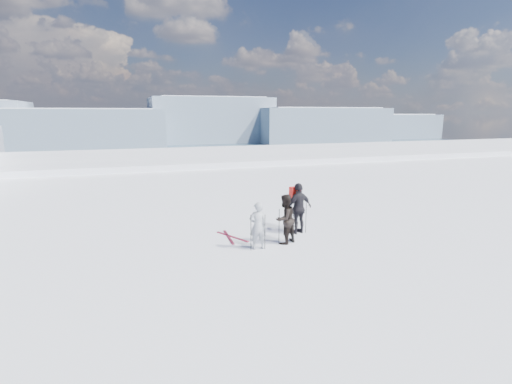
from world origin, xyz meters
The scene contains 8 objects.
lake_basin centered at (0.00, 30.00, -6.50)m, with size 820.00×820.00×71.62m.
far_mountain_range centered at (29.60, 454.78, -7.19)m, with size 770.00×110.00×53.00m.
skier_grey centered at (-1.66, 2.56, 0.81)m, with size 0.59×0.39×1.61m, color #9DA3AB.
skier_dark centered at (-0.57, 2.82, 0.87)m, with size 0.85×0.66×1.75m, color black.
skier_pack centered at (0.40, 3.76, 0.97)m, with size 1.13×0.47×1.94m, color black.
backpack centered at (0.35, 4.00, 2.20)m, with size 0.41×0.23×0.54m, color red.
ski_poles centered at (-0.62, 2.98, 0.61)m, with size 2.64×1.27×1.29m.
skis_loose centered at (-2.19, 4.08, 0.01)m, with size 0.83×1.70×0.03m.
Camera 1 is at (-5.86, -9.55, 4.50)m, focal length 28.00 mm.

